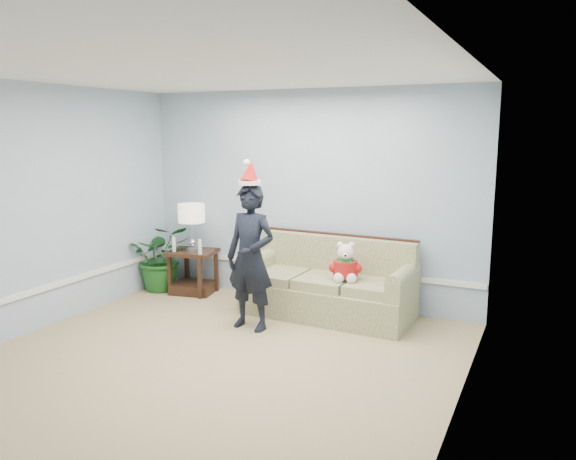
% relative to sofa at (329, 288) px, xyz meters
% --- Properties ---
extents(room_shell, '(4.54, 5.04, 2.74)m').
position_rel_sofa_xyz_m(room_shell, '(-0.48, -2.08, 1.02)').
color(room_shell, tan).
rests_on(room_shell, ground).
extents(wainscot_trim, '(4.49, 4.99, 0.06)m').
position_rel_sofa_xyz_m(wainscot_trim, '(-1.66, -0.90, 0.12)').
color(wainscot_trim, white).
rests_on(wainscot_trim, room_shell).
extents(sofa, '(2.03, 0.93, 0.94)m').
position_rel_sofa_xyz_m(sofa, '(0.00, 0.00, 0.00)').
color(sofa, '#52642F').
rests_on(sofa, room_shell).
extents(side_table, '(0.70, 0.62, 0.59)m').
position_rel_sofa_xyz_m(side_table, '(-2.00, 0.07, -0.10)').
color(side_table, '#311C12').
rests_on(side_table, room_shell).
extents(table_lamp, '(0.36, 0.36, 0.64)m').
position_rel_sofa_xyz_m(table_lamp, '(-1.99, 0.05, 0.74)').
color(table_lamp, silver).
rests_on(table_lamp, side_table).
extents(candle_pair, '(0.47, 0.05, 0.20)m').
position_rel_sofa_xyz_m(candle_pair, '(-1.98, -0.10, 0.35)').
color(candle_pair, silver).
rests_on(candle_pair, side_table).
extents(houseplant, '(1.10, 1.08, 0.92)m').
position_rel_sofa_xyz_m(houseplant, '(-2.48, 0.01, 0.13)').
color(houseplant, '#18511B').
rests_on(houseplant, room_shell).
extents(man, '(0.62, 0.44, 1.62)m').
position_rel_sofa_xyz_m(man, '(-0.61, -0.81, 0.48)').
color(man, black).
rests_on(man, room_shell).
extents(santa_hat, '(0.25, 0.28, 0.28)m').
position_rel_sofa_xyz_m(santa_hat, '(-0.61, -0.80, 1.40)').
color(santa_hat, white).
rests_on(santa_hat, man).
extents(teddy_bear, '(0.35, 0.36, 0.46)m').
position_rel_sofa_xyz_m(teddy_bear, '(0.26, -0.16, 0.32)').
color(teddy_bear, white).
rests_on(teddy_bear, sofa).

